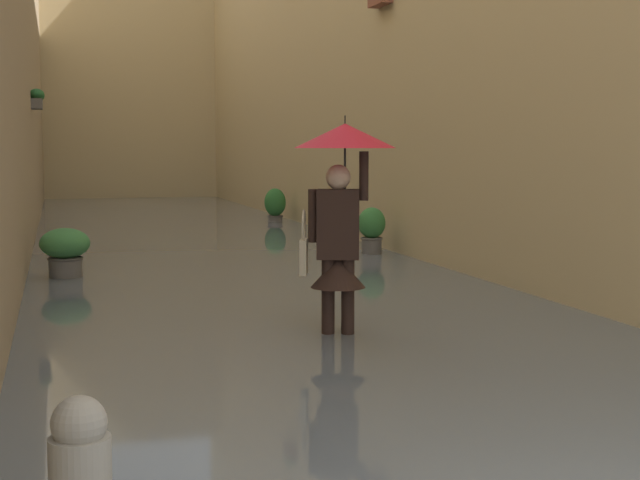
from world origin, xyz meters
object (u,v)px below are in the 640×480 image
at_px(person_wading, 341,193).
at_px(potted_plant_mid_right, 65,253).
at_px(potted_plant_mid_left, 275,206).
at_px(potted_plant_far_left, 372,231).

distance_m(person_wading, potted_plant_mid_right, 5.22).
bearing_deg(potted_plant_mid_right, potted_plant_mid_left, -120.19).
distance_m(person_wading, potted_plant_mid_left, 12.87).
height_order(potted_plant_far_left, potted_plant_mid_left, potted_plant_mid_left).
bearing_deg(potted_plant_mid_left, person_wading, 79.58).
xyz_separation_m(potted_plant_far_left, potted_plant_mid_left, (0.03, -6.66, 0.00)).
distance_m(potted_plant_mid_right, potted_plant_mid_left, 9.35).
xyz_separation_m(person_wading, potted_plant_mid_right, (2.38, -4.55, -0.97)).
xyz_separation_m(person_wading, potted_plant_far_left, (-2.35, -5.96, -0.93)).
distance_m(potted_plant_far_left, potted_plant_mid_left, 6.66).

